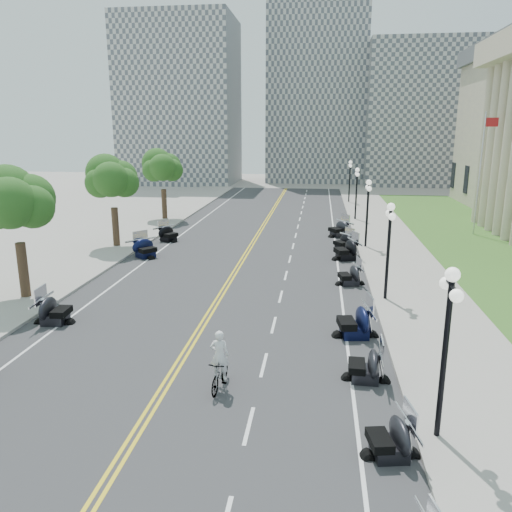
{
  "coord_description": "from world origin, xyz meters",
  "views": [
    {
      "loc": [
        5.08,
        -21.06,
        8.56
      ],
      "look_at": [
        1.79,
        4.73,
        2.0
      ],
      "focal_mm": 35.0,
      "sensor_mm": 36.0,
      "label": 1
    }
  ],
  "objects_px": {
    "cyclist_rider": "(219,334)",
    "bicycle": "(220,374)",
    "flagpole": "(479,175)",
    "motorcycle_n_3": "(390,436)"
  },
  "relations": [
    {
      "from": "flagpole",
      "to": "motorcycle_n_3",
      "type": "distance_m",
      "value": 33.08
    },
    {
      "from": "bicycle",
      "to": "flagpole",
      "type": "bearing_deg",
      "value": 65.47
    },
    {
      "from": "bicycle",
      "to": "cyclist_rider",
      "type": "distance_m",
      "value": 1.44
    },
    {
      "from": "flagpole",
      "to": "cyclist_rider",
      "type": "xyz_separation_m",
      "value": [
        -16.09,
        -27.94,
        -3.0
      ]
    },
    {
      "from": "cyclist_rider",
      "to": "bicycle",
      "type": "bearing_deg",
      "value": -0.0
    },
    {
      "from": "motorcycle_n_3",
      "to": "cyclist_rider",
      "type": "height_order",
      "value": "cyclist_rider"
    },
    {
      "from": "motorcycle_n_3",
      "to": "bicycle",
      "type": "height_order",
      "value": "motorcycle_n_3"
    },
    {
      "from": "flagpole",
      "to": "bicycle",
      "type": "xyz_separation_m",
      "value": [
        -16.09,
        -27.94,
        -4.44
      ]
    },
    {
      "from": "flagpole",
      "to": "motorcycle_n_3",
      "type": "relative_size",
      "value": 5.68
    },
    {
      "from": "flagpole",
      "to": "bicycle",
      "type": "relative_size",
      "value": 5.38
    }
  ]
}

